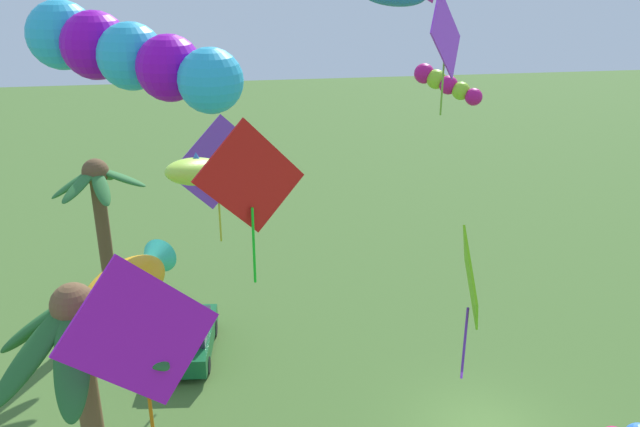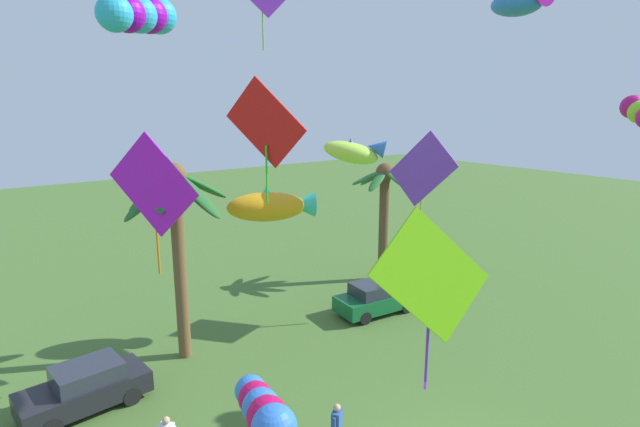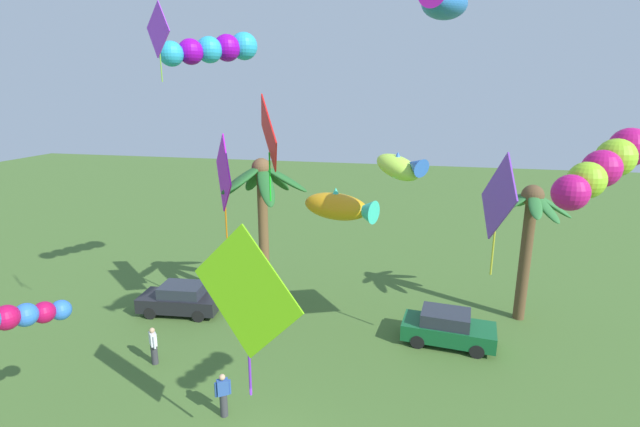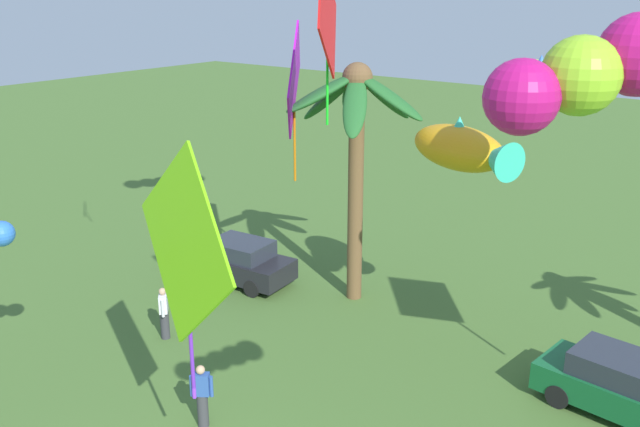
% 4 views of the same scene
% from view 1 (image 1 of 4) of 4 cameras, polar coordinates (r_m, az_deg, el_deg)
% --- Properties ---
extents(palm_tree_0, '(3.53, 3.62, 6.58)m').
position_cam_1_polar(palm_tree_0, '(26.62, -18.52, 0.83)').
color(palm_tree_0, brown).
rests_on(palm_tree_0, ground).
extents(palm_tree_1, '(4.28, 4.15, 7.65)m').
position_cam_1_polar(palm_tree_1, '(15.00, -19.85, -12.24)').
color(palm_tree_1, brown).
rests_on(palm_tree_1, ground).
extents(parked_car_0, '(4.05, 2.09, 1.51)m').
position_cam_1_polar(parked_car_0, '(24.85, -11.32, -10.40)').
color(parked_car_0, '#145B2D').
rests_on(parked_car_0, ground).
extents(kite_fish_1, '(3.83, 2.76, 1.46)m').
position_cam_1_polar(kite_fish_1, '(18.24, -16.21, -5.79)').
color(kite_fish_1, orange).
extents(kite_diamond_3, '(3.46, 1.06, 4.95)m').
position_cam_1_polar(kite_diamond_3, '(18.52, 12.90, -5.83)').
color(kite_diamond_3, '#74D013').
extents(kite_diamond_4, '(1.45, 2.57, 4.04)m').
position_cam_1_polar(kite_diamond_4, '(14.73, -5.99, 2.86)').
color(kite_diamond_4, red).
extents(kite_tube_5, '(2.01, 2.13, 1.31)m').
position_cam_1_polar(kite_tube_5, '(24.59, 10.80, 11.00)').
color(kite_tube_5, '#C01370').
extents(kite_diamond_6, '(0.77, 3.31, 4.71)m').
position_cam_1_polar(kite_diamond_6, '(23.44, -8.95, 4.23)').
color(kite_diamond_6, purple).
extents(kite_tube_7, '(3.14, 3.51, 1.52)m').
position_cam_1_polar(kite_tube_7, '(11.16, -16.80, 13.14)').
color(kite_tube_7, '#29ACD9').
extents(kite_diamond_8, '(1.34, 1.03, 2.30)m').
position_cam_1_polar(kite_diamond_8, '(12.58, 10.84, 14.82)').
color(kite_diamond_8, '#A634E2').
extents(kite_diamond_9, '(1.95, 2.87, 4.76)m').
position_cam_1_polar(kite_diamond_9, '(13.02, -15.16, -10.26)').
color(kite_diamond_9, '#AE15C3').
extents(kite_fish_10, '(2.45, 2.52, 1.25)m').
position_cam_1_polar(kite_fish_10, '(19.70, -10.29, 3.82)').
color(kite_fish_10, '#B7F046').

